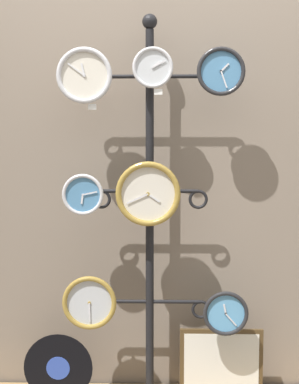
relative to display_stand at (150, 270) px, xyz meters
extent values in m
cube|color=gray|center=(0.00, 0.16, 0.67)|extent=(4.40, 0.04, 2.80)
cylinder|color=black|center=(0.00, 0.00, 0.26)|extent=(0.04, 0.04, 1.94)
sphere|color=black|center=(0.00, 0.00, 1.27)|extent=(0.08, 0.08, 0.08)
cylinder|color=black|center=(-0.17, 0.00, 1.00)|extent=(0.33, 0.02, 0.02)
torus|color=black|center=(-0.33, 0.00, 0.96)|extent=(0.10, 0.02, 0.10)
cylinder|color=black|center=(0.17, 0.00, 1.00)|extent=(0.33, 0.02, 0.02)
torus|color=black|center=(0.33, 0.00, 0.96)|extent=(0.10, 0.02, 0.10)
cylinder|color=black|center=(-0.12, 0.00, 0.41)|extent=(0.25, 0.02, 0.02)
torus|color=black|center=(-0.25, 0.00, 0.37)|extent=(0.10, 0.02, 0.10)
cylinder|color=black|center=(0.12, 0.00, 0.41)|extent=(0.25, 0.02, 0.02)
torus|color=black|center=(0.25, 0.00, 0.37)|extent=(0.10, 0.02, 0.10)
cylinder|color=black|center=(-0.13, 0.00, -0.17)|extent=(0.27, 0.02, 0.02)
torus|color=black|center=(-0.27, 0.00, -0.21)|extent=(0.10, 0.02, 0.10)
cylinder|color=black|center=(0.13, 0.00, -0.17)|extent=(0.27, 0.02, 0.02)
torus|color=black|center=(0.27, 0.00, -0.21)|extent=(0.10, 0.02, 0.10)
cylinder|color=silver|center=(-0.32, -0.09, 0.99)|extent=(0.25, 0.02, 0.25)
torus|color=silver|center=(-0.32, -0.10, 0.99)|extent=(0.27, 0.02, 0.27)
cylinder|color=silver|center=(-0.32, -0.10, 0.99)|extent=(0.01, 0.01, 0.01)
cube|color=silver|center=(-0.32, -0.10, 1.02)|extent=(0.02, 0.00, 0.06)
cube|color=silver|center=(-0.36, -0.10, 1.02)|extent=(0.08, 0.00, 0.06)
cylinder|color=silver|center=(0.02, -0.07, 1.03)|extent=(0.18, 0.02, 0.18)
torus|color=silver|center=(0.02, -0.09, 1.03)|extent=(0.20, 0.02, 0.20)
cylinder|color=silver|center=(0.02, -0.09, 1.03)|extent=(0.01, 0.01, 0.01)
cube|color=silver|center=(0.03, -0.09, 1.04)|extent=(0.04, 0.00, 0.04)
cube|color=silver|center=(0.05, -0.09, 1.04)|extent=(0.07, 0.00, 0.04)
cylinder|color=#4C84B2|center=(0.35, -0.07, 1.01)|extent=(0.22, 0.02, 0.22)
torus|color=#262628|center=(0.35, -0.09, 1.01)|extent=(0.24, 0.02, 0.24)
cylinder|color=#262628|center=(0.35, -0.09, 1.01)|extent=(0.01, 0.01, 0.01)
cube|color=silver|center=(0.37, -0.09, 1.03)|extent=(0.04, 0.00, 0.04)
cube|color=silver|center=(0.36, -0.09, 0.97)|extent=(0.04, 0.00, 0.08)
cylinder|color=#4C84B2|center=(-0.33, -0.08, 0.40)|extent=(0.19, 0.02, 0.19)
torus|color=silver|center=(-0.33, -0.10, 0.40)|extent=(0.21, 0.02, 0.21)
cylinder|color=silver|center=(-0.33, -0.10, 0.40)|extent=(0.01, 0.01, 0.01)
cube|color=silver|center=(-0.33, -0.10, 0.38)|extent=(0.02, 0.00, 0.05)
cube|color=silver|center=(-0.29, -0.10, 0.41)|extent=(0.07, 0.00, 0.02)
cylinder|color=silver|center=(-0.01, -0.09, 0.41)|extent=(0.29, 0.02, 0.29)
torus|color=#A58438|center=(-0.01, -0.11, 0.41)|extent=(0.32, 0.03, 0.32)
cylinder|color=#A58438|center=(-0.01, -0.11, 0.41)|extent=(0.02, 0.01, 0.02)
cube|color=silver|center=(0.02, -0.11, 0.39)|extent=(0.06, 0.00, 0.05)
cube|color=silver|center=(-0.06, -0.11, 0.39)|extent=(0.11, 0.00, 0.05)
cylinder|color=silver|center=(-0.30, -0.09, -0.14)|extent=(0.25, 0.02, 0.25)
torus|color=#A58438|center=(-0.30, -0.11, -0.14)|extent=(0.28, 0.03, 0.28)
cylinder|color=#A58438|center=(-0.30, -0.11, -0.14)|extent=(0.02, 0.01, 0.02)
cube|color=silver|center=(-0.30, -0.11, -0.17)|extent=(0.01, 0.00, 0.06)
cube|color=silver|center=(-0.30, -0.11, -0.19)|extent=(0.01, 0.00, 0.10)
cylinder|color=#60A8DB|center=(0.38, -0.11, -0.19)|extent=(0.21, 0.02, 0.21)
torus|color=#262628|center=(0.38, -0.12, -0.19)|extent=(0.23, 0.02, 0.23)
cylinder|color=#262628|center=(0.38, -0.12, -0.19)|extent=(0.01, 0.01, 0.01)
cube|color=silver|center=(0.38, -0.12, -0.17)|extent=(0.02, 0.00, 0.05)
cube|color=silver|center=(0.41, -0.12, -0.22)|extent=(0.06, 0.00, 0.07)
cylinder|color=black|center=(-0.47, -0.09, -0.49)|extent=(0.36, 0.01, 0.36)
cylinder|color=#334FB2|center=(-0.47, -0.10, -0.49)|extent=(0.12, 0.00, 0.12)
cube|color=#4C381E|center=(0.38, -0.01, -0.49)|extent=(0.44, 0.02, 0.36)
cube|color=white|center=(0.38, -0.02, -0.49)|extent=(0.39, 0.00, 0.31)
cube|color=white|center=(-0.28, -0.10, 0.84)|extent=(0.04, 0.00, 0.03)
cube|color=white|center=(0.04, -0.08, 0.91)|extent=(0.04, 0.00, 0.03)
camera|label=1|loc=(0.05, -2.73, 0.65)|focal=50.00mm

